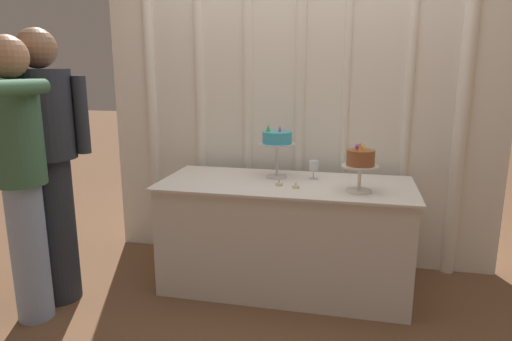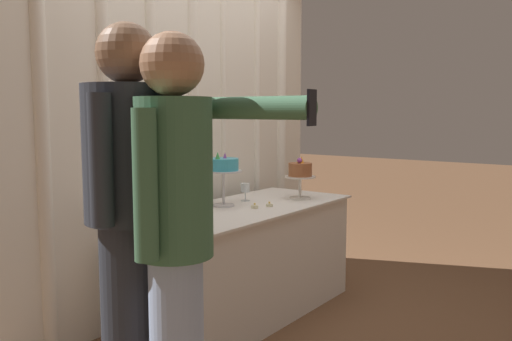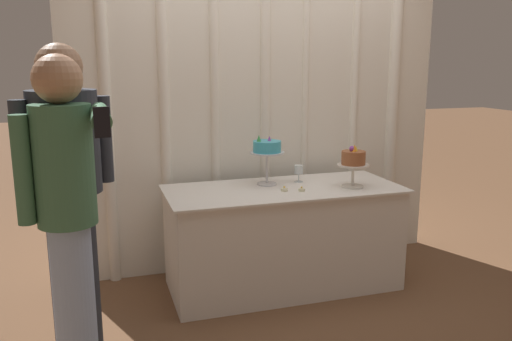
{
  "view_description": "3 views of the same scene",
  "coord_description": "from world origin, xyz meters",
  "px_view_note": "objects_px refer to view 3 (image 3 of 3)",
  "views": [
    {
      "loc": [
        0.44,
        -2.78,
        1.49
      ],
      "look_at": [
        -0.22,
        0.16,
        0.8
      ],
      "focal_mm": 31.49,
      "sensor_mm": 36.0,
      "label": 1
    },
    {
      "loc": [
        -2.82,
        -2.04,
        1.38
      ],
      "look_at": [
        -0.02,
        0.0,
        1.0
      ],
      "focal_mm": 37.58,
      "sensor_mm": 36.0,
      "label": 2
    },
    {
      "loc": [
        -1.28,
        -3.28,
        1.64
      ],
      "look_at": [
        -0.2,
        0.12,
        0.88
      ],
      "focal_mm": 36.59,
      "sensor_mm": 36.0,
      "label": 3
    }
  ],
  "objects_px": {
    "guest_man_pink_jacket": "(68,192)",
    "tealight_near_left": "(302,190)",
    "cake_table": "(283,237)",
    "cake_display_nearleft": "(267,150)",
    "tealight_far_left": "(284,190)",
    "guest_man_dark_suit": "(67,203)",
    "cake_display_nearright": "(353,161)",
    "wine_glass": "(299,170)"
  },
  "relations": [
    {
      "from": "cake_table",
      "to": "tealight_far_left",
      "type": "relative_size",
      "value": 35.16
    },
    {
      "from": "cake_table",
      "to": "guest_man_pink_jacket",
      "type": "relative_size",
      "value": 0.98
    },
    {
      "from": "wine_glass",
      "to": "guest_man_pink_jacket",
      "type": "xyz_separation_m",
      "value": [
        -1.59,
        -0.63,
        0.11
      ]
    },
    {
      "from": "cake_display_nearright",
      "to": "tealight_near_left",
      "type": "distance_m",
      "value": 0.43
    },
    {
      "from": "cake_display_nearright",
      "to": "tealight_near_left",
      "type": "relative_size",
      "value": 6.69
    },
    {
      "from": "cake_table",
      "to": "tealight_near_left",
      "type": "xyz_separation_m",
      "value": [
        0.08,
        -0.13,
        0.38
      ]
    },
    {
      "from": "guest_man_pink_jacket",
      "to": "guest_man_dark_suit",
      "type": "bearing_deg",
      "value": -89.72
    },
    {
      "from": "cake_display_nearleft",
      "to": "tealight_near_left",
      "type": "height_order",
      "value": "cake_display_nearleft"
    },
    {
      "from": "tealight_far_left",
      "to": "tealight_near_left",
      "type": "xyz_separation_m",
      "value": [
        0.11,
        -0.04,
        -0.0
      ]
    },
    {
      "from": "tealight_far_left",
      "to": "tealight_near_left",
      "type": "relative_size",
      "value": 1.03
    },
    {
      "from": "cake_table",
      "to": "tealight_near_left",
      "type": "height_order",
      "value": "tealight_near_left"
    },
    {
      "from": "cake_display_nearleft",
      "to": "tealight_near_left",
      "type": "distance_m",
      "value": 0.4
    },
    {
      "from": "cake_table",
      "to": "guest_man_pink_jacket",
      "type": "height_order",
      "value": "guest_man_pink_jacket"
    },
    {
      "from": "cake_display_nearleft",
      "to": "tealight_far_left",
      "type": "bearing_deg",
      "value": -76.09
    },
    {
      "from": "guest_man_dark_suit",
      "to": "cake_table",
      "type": "bearing_deg",
      "value": 27.94
    },
    {
      "from": "tealight_far_left",
      "to": "guest_man_dark_suit",
      "type": "xyz_separation_m",
      "value": [
        -1.39,
        -0.66,
        0.2
      ]
    },
    {
      "from": "guest_man_pink_jacket",
      "to": "tealight_far_left",
      "type": "bearing_deg",
      "value": 16.26
    },
    {
      "from": "cake_display_nearleft",
      "to": "wine_glass",
      "type": "xyz_separation_m",
      "value": [
        0.25,
        0.01,
        -0.17
      ]
    },
    {
      "from": "cake_display_nearleft",
      "to": "guest_man_dark_suit",
      "type": "xyz_separation_m",
      "value": [
        -1.33,
        -0.88,
        -0.05
      ]
    },
    {
      "from": "cake_display_nearleft",
      "to": "tealight_near_left",
      "type": "xyz_separation_m",
      "value": [
        0.17,
        -0.26,
        -0.25
      ]
    },
    {
      "from": "cake_table",
      "to": "wine_glass",
      "type": "xyz_separation_m",
      "value": [
        0.17,
        0.14,
        0.46
      ]
    },
    {
      "from": "cake_table",
      "to": "guest_man_dark_suit",
      "type": "relative_size",
      "value": 1.01
    },
    {
      "from": "cake_display_nearleft",
      "to": "guest_man_dark_suit",
      "type": "height_order",
      "value": "guest_man_dark_suit"
    },
    {
      "from": "cake_display_nearright",
      "to": "wine_glass",
      "type": "bearing_deg",
      "value": 138.82
    },
    {
      "from": "wine_glass",
      "to": "guest_man_pink_jacket",
      "type": "bearing_deg",
      "value": -158.23
    },
    {
      "from": "tealight_near_left",
      "to": "cake_table",
      "type": "bearing_deg",
      "value": 122.83
    },
    {
      "from": "guest_man_pink_jacket",
      "to": "tealight_near_left",
      "type": "bearing_deg",
      "value": 13.71
    },
    {
      "from": "wine_glass",
      "to": "tealight_near_left",
      "type": "bearing_deg",
      "value": -107.73
    },
    {
      "from": "cake_table",
      "to": "tealight_far_left",
      "type": "height_order",
      "value": "tealight_far_left"
    },
    {
      "from": "cake_table",
      "to": "cake_display_nearleft",
      "type": "height_order",
      "value": "cake_display_nearleft"
    },
    {
      "from": "wine_glass",
      "to": "tealight_far_left",
      "type": "height_order",
      "value": "wine_glass"
    },
    {
      "from": "cake_table",
      "to": "tealight_far_left",
      "type": "distance_m",
      "value": 0.4
    },
    {
      "from": "cake_display_nearright",
      "to": "cake_table",
      "type": "bearing_deg",
      "value": 164.69
    },
    {
      "from": "cake_display_nearright",
      "to": "guest_man_dark_suit",
      "type": "relative_size",
      "value": 0.19
    },
    {
      "from": "cake_display_nearleft",
      "to": "cake_display_nearright",
      "type": "xyz_separation_m",
      "value": [
        0.56,
        -0.26,
        -0.07
      ]
    },
    {
      "from": "cake_table",
      "to": "cake_display_nearleft",
      "type": "distance_m",
      "value": 0.65
    },
    {
      "from": "tealight_far_left",
      "to": "cake_display_nearright",
      "type": "bearing_deg",
      "value": -4.29
    },
    {
      "from": "tealight_near_left",
      "to": "guest_man_pink_jacket",
      "type": "distance_m",
      "value": 1.56
    },
    {
      "from": "guest_man_dark_suit",
      "to": "wine_glass",
      "type": "bearing_deg",
      "value": 29.26
    },
    {
      "from": "tealight_near_left",
      "to": "guest_man_dark_suit",
      "type": "height_order",
      "value": "guest_man_dark_suit"
    },
    {
      "from": "cake_table",
      "to": "tealight_near_left",
      "type": "relative_size",
      "value": 36.1
    },
    {
      "from": "tealight_near_left",
      "to": "guest_man_dark_suit",
      "type": "bearing_deg",
      "value": -157.52
    }
  ]
}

